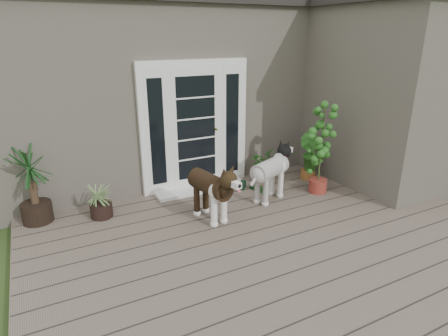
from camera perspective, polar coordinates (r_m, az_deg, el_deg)
name	(u,v)px	position (r m, az deg, el deg)	size (l,w,h in m)	color
deck	(278,243)	(5.08, 8.22, -11.23)	(6.20, 4.60, 0.12)	#6B5B4C
house_main	(165,89)	(8.25, -8.90, 11.74)	(7.40, 4.00, 3.10)	#665E54
roof_main	(161,4)	(8.20, -9.55, 23.23)	(7.60, 4.20, 0.20)	#2D2826
house_wing	(382,100)	(7.27, 22.78, 9.43)	(1.60, 2.40, 3.10)	#665E54
door_unit	(195,126)	(6.36, -4.37, 6.35)	(1.90, 0.14, 2.15)	white
door_step	(201,188)	(6.51, -3.43, -3.04)	(1.60, 0.40, 0.05)	white
brindle_dog	(210,194)	(5.34, -2.13, -3.93)	(0.41, 0.95, 0.79)	#312012
white_dog	(270,177)	(6.00, 6.91, -1.40)	(0.40, 0.93, 0.78)	white
spider_plant	(100,199)	(5.74, -18.23, -4.47)	(0.53, 0.53, 0.57)	#79955C
yucca	(32,185)	(5.84, -27.03, -2.25)	(0.78, 0.78, 1.14)	black
herb_a	(261,168)	(6.79, 5.67, 0.00)	(0.41, 0.41, 0.52)	#21651C
herb_b	(309,162)	(7.09, 12.69, 0.86)	(0.41, 0.41, 0.62)	#225F1B
herb_c	(315,155)	(7.72, 13.66, 1.92)	(0.33, 0.33, 0.51)	#265518
sapling	(321,147)	(6.34, 14.48, 3.10)	(0.47, 0.47, 1.58)	#1C6221
clog_left	(257,188)	(6.47, 5.06, -2.98)	(0.15, 0.32, 0.10)	#143417
clog_right	(242,185)	(6.57, 2.81, -2.60)	(0.14, 0.30, 0.09)	black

